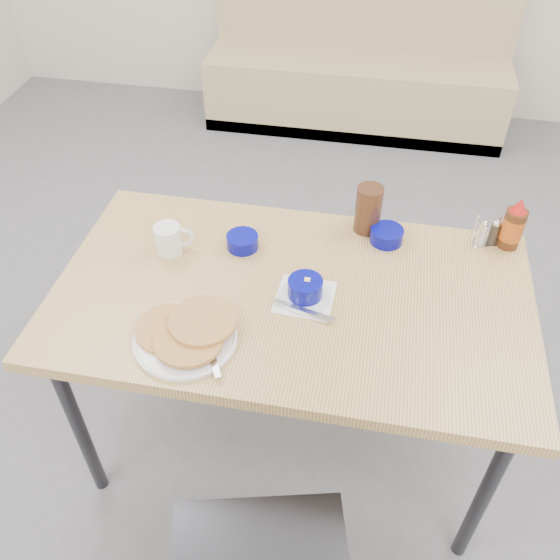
% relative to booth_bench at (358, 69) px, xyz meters
% --- Properties ---
extents(ground, '(6.00, 6.00, 0.00)m').
position_rel_booth_bench_xyz_m(ground, '(0.00, -2.78, -0.35)').
color(ground, slate).
rests_on(ground, ground).
extents(booth_bench, '(1.90, 0.56, 1.22)m').
position_rel_booth_bench_xyz_m(booth_bench, '(0.00, 0.00, 0.00)').
color(booth_bench, tan).
rests_on(booth_bench, ground).
extents(dining_table, '(1.40, 0.80, 0.76)m').
position_rel_booth_bench_xyz_m(dining_table, '(0.00, -2.53, 0.35)').
color(dining_table, tan).
rests_on(dining_table, ground).
extents(pancake_plate, '(0.28, 0.28, 0.05)m').
position_rel_booth_bench_xyz_m(pancake_plate, '(-0.25, -2.77, 0.43)').
color(pancake_plate, white).
rests_on(pancake_plate, dining_table).
extents(coffee_mug, '(0.12, 0.08, 0.09)m').
position_rel_booth_bench_xyz_m(coffee_mug, '(-0.41, -2.42, 0.46)').
color(coffee_mug, white).
rests_on(coffee_mug, dining_table).
extents(grits_setting, '(0.18, 0.18, 0.07)m').
position_rel_booth_bench_xyz_m(grits_setting, '(0.04, -2.55, 0.44)').
color(grits_setting, white).
rests_on(grits_setting, dining_table).
extents(creamer_bowl, '(0.10, 0.10, 0.05)m').
position_rel_booth_bench_xyz_m(creamer_bowl, '(-0.19, -2.36, 0.43)').
color(creamer_bowl, '#050882').
rests_on(creamer_bowl, dining_table).
extents(butter_bowl, '(0.10, 0.10, 0.05)m').
position_rel_booth_bench_xyz_m(butter_bowl, '(0.26, -2.25, 0.43)').
color(butter_bowl, '#050882').
rests_on(butter_bowl, dining_table).
extents(amber_tumbler, '(0.10, 0.10, 0.16)m').
position_rel_booth_bench_xyz_m(amber_tumbler, '(0.19, -2.19, 0.49)').
color(amber_tumbler, '#3E2213').
rests_on(amber_tumbler, dining_table).
extents(condiment_caddy, '(0.10, 0.07, 0.10)m').
position_rel_booth_bench_xyz_m(condiment_caddy, '(0.57, -2.19, 0.45)').
color(condiment_caddy, silver).
rests_on(condiment_caddy, dining_table).
extents(syrup_bottle, '(0.07, 0.07, 0.18)m').
position_rel_booth_bench_xyz_m(syrup_bottle, '(0.64, -2.19, 0.49)').
color(syrup_bottle, '#47230F').
rests_on(syrup_bottle, dining_table).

